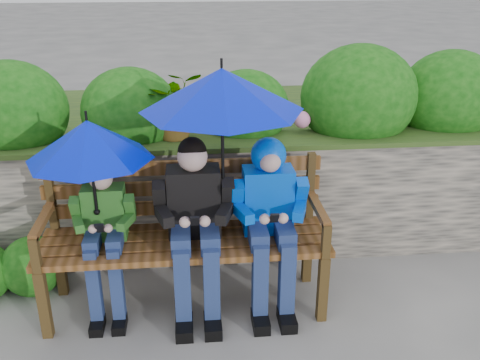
{
  "coord_description": "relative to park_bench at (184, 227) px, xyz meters",
  "views": [
    {
      "loc": [
        -0.33,
        -3.29,
        2.37
      ],
      "look_at": [
        0.0,
        0.1,
        0.95
      ],
      "focal_mm": 40.0,
      "sensor_mm": 36.0,
      "label": 1
    }
  ],
  "objects": [
    {
      "name": "ground",
      "position": [
        0.4,
        -0.11,
        -0.6
      ],
      "size": [
        60.0,
        60.0,
        0.0
      ],
      "primitive_type": "plane",
      "color": "#5D5D5D",
      "rests_on": "ground"
    },
    {
      "name": "garden_backdrop",
      "position": [
        0.37,
        1.49,
        0.03
      ],
      "size": [
        8.0,
        2.88,
        1.88
      ],
      "color": "#41403C",
      "rests_on": "ground"
    },
    {
      "name": "park_bench",
      "position": [
        0.0,
        0.0,
        0.0
      ],
      "size": [
        2.01,
        0.59,
        1.06
      ],
      "color": "#402E14",
      "rests_on": "ground"
    },
    {
      "name": "boy_left",
      "position": [
        -0.54,
        -0.09,
        0.04
      ],
      "size": [
        0.43,
        0.49,
        1.11
      ],
      "color": "#25591A",
      "rests_on": "ground"
    },
    {
      "name": "boy_middle",
      "position": [
        0.07,
        -0.11,
        0.11
      ],
      "size": [
        0.55,
        0.64,
        1.27
      ],
      "color": "black",
      "rests_on": "ground"
    },
    {
      "name": "boy_right",
      "position": [
        0.6,
        -0.09,
        0.15
      ],
      "size": [
        0.53,
        0.64,
        1.24
      ],
      "color": "#0030B4",
      "rests_on": "ground"
    },
    {
      "name": "umbrella_left",
      "position": [
        -0.58,
        -0.08,
        0.69
      ],
      "size": [
        0.82,
        0.82,
        0.72
      ],
      "color": "#0015DB",
      "rests_on": "ground"
    },
    {
      "name": "umbrella_right",
      "position": [
        0.28,
        -0.06,
        0.99
      ],
      "size": [
        1.07,
        1.07,
        1.01
      ],
      "color": "#0015DB",
      "rests_on": "ground"
    }
  ]
}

